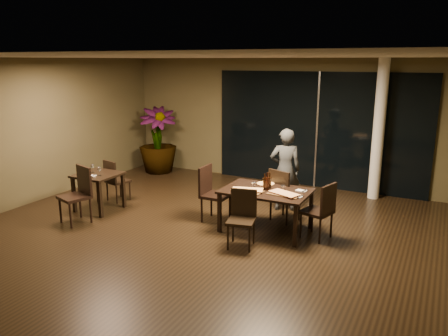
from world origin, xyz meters
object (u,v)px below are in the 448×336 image
at_px(bottle_b, 267,181).
at_px(chair_side_near, 79,191).
at_px(bottle_c, 270,181).
at_px(chair_main_right, 321,208).
at_px(diner, 285,170).
at_px(bottle_a, 265,182).
at_px(chair_side_far, 115,178).
at_px(chair_main_left, 211,190).
at_px(potted_plant, 158,140).
at_px(chair_main_far, 283,193).
at_px(main_table, 266,194).
at_px(side_table, 98,180).
at_px(chair_main_near, 242,215).

bearing_deg(bottle_b, chair_side_near, -160.12).
xyz_separation_m(chair_side_near, bottle_c, (3.26, 1.29, 0.31)).
relative_size(chair_main_right, diner, 0.59).
relative_size(chair_main_right, bottle_a, 3.44).
relative_size(chair_side_far, chair_side_near, 0.86).
bearing_deg(bottle_c, chair_main_left, -175.43).
distance_m(chair_side_near, potted_plant, 3.86).
height_order(chair_main_far, potted_plant, potted_plant).
relative_size(main_table, diner, 0.90).
height_order(side_table, chair_main_near, chair_main_near).
relative_size(diner, potted_plant, 0.95).
distance_m(chair_main_left, chair_side_far, 2.38).
bearing_deg(main_table, bottle_b, 32.20).
bearing_deg(chair_main_near, bottle_c, 69.74).
bearing_deg(chair_main_far, bottle_c, 96.78).
relative_size(main_table, chair_main_near, 1.62).
bearing_deg(main_table, side_table, -171.63).
xyz_separation_m(main_table, chair_side_far, (-3.49, 0.08, -0.17)).
relative_size(main_table, chair_side_near, 1.43).
height_order(potted_plant, bottle_a, potted_plant).
xyz_separation_m(chair_side_near, bottle_b, (3.26, 1.18, 0.32)).
bearing_deg(chair_main_left, bottle_b, -92.79).
bearing_deg(chair_main_right, main_table, -70.72).
bearing_deg(side_table, bottle_c, 10.24).
relative_size(chair_main_left, potted_plant, 0.60).
height_order(main_table, potted_plant, potted_plant).
height_order(chair_main_left, diner, diner).
relative_size(chair_side_near, bottle_b, 3.39).
bearing_deg(chair_side_far, main_table, -166.97).
height_order(bottle_a, bottle_b, bottle_b).
bearing_deg(bottle_a, diner, 92.35).
xyz_separation_m(main_table, side_table, (-3.40, -0.50, -0.05)).
relative_size(chair_side_far, bottle_b, 2.91).
relative_size(chair_main_far, chair_side_far, 1.12).
bearing_deg(bottle_a, bottle_c, 64.88).
xyz_separation_m(chair_main_right, bottle_c, (-0.96, 0.05, 0.35)).
distance_m(chair_main_left, bottle_a, 1.11).
xyz_separation_m(chair_main_left, chair_main_right, (2.08, 0.04, -0.04)).
distance_m(chair_side_near, diner, 3.97).
bearing_deg(chair_main_far, chair_main_left, 42.35).
distance_m(chair_side_near, bottle_c, 3.52).
height_order(diner, potted_plant, potted_plant).
bearing_deg(main_table, potted_plant, 148.13).
relative_size(main_table, chair_main_right, 1.53).
bearing_deg(chair_side_near, chair_side_far, 117.91).
relative_size(side_table, chair_main_near, 0.87).
height_order(main_table, bottle_c, bottle_c).
bearing_deg(chair_side_near, chair_main_near, 24.86).
xyz_separation_m(diner, bottle_a, (0.05, -1.20, 0.06)).
xyz_separation_m(main_table, bottle_c, (0.01, 0.12, 0.22)).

